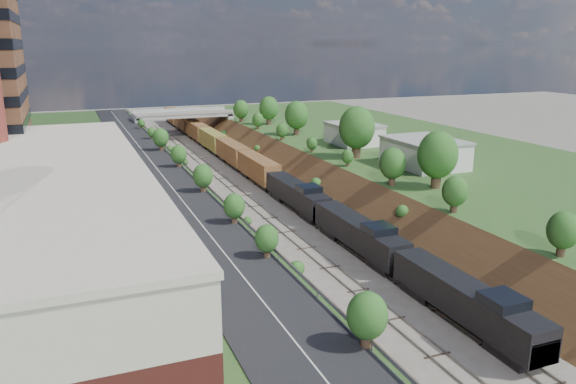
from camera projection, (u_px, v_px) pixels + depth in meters
platform_left at (32, 206)px, 74.97m from camera, size 44.00×180.00×5.00m
platform_right at (441, 167)px, 98.58m from camera, size 44.00×180.00×5.00m
embankment_left at (195, 207)px, 83.48m from camera, size 10.00×180.00×10.00m
embankment_right at (328, 193)px, 91.35m from camera, size 10.00×180.00×10.00m
rail_left_track at (249, 200)px, 86.46m from camera, size 1.58×180.00×0.18m
rail_right_track at (280, 197)px, 88.32m from camera, size 1.58×180.00×0.18m
road at (163, 176)px, 80.58m from camera, size 8.00×180.00×0.10m
guardrail at (191, 171)px, 81.74m from camera, size 0.10×171.00×0.70m
commercial_building at (71, 200)px, 55.46m from camera, size 14.30×62.30×7.00m
overpass at (183, 120)px, 141.84m from camera, size 24.50×8.30×7.40m
white_building_near at (424, 154)px, 86.85m from camera, size 9.00×12.00×4.00m
white_building_far at (354, 134)px, 106.48m from camera, size 8.00×10.00×3.60m
tree_right_large at (438, 155)px, 73.14m from camera, size 5.25×5.25×7.61m
tree_left_crest at (290, 253)px, 45.47m from camera, size 2.45×2.45×3.55m
freight_train at (234, 153)px, 110.41m from camera, size 2.96×151.22×4.55m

